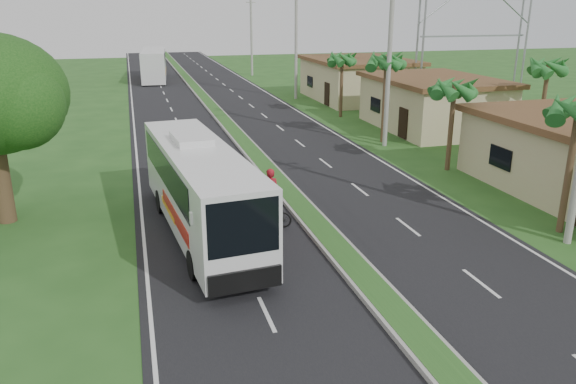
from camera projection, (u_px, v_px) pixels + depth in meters
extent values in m
plane|color=#25501D|center=(379.00, 298.00, 16.91)|extent=(180.00, 180.00, 0.00)
cube|color=black|center=(247.00, 147.00, 35.20)|extent=(14.00, 160.00, 0.02)
cube|color=gray|center=(246.00, 145.00, 35.17)|extent=(1.20, 160.00, 0.17)
cube|color=#25501D|center=(246.00, 144.00, 35.14)|extent=(0.95, 160.00, 0.02)
cube|color=silver|center=(136.00, 154.00, 33.50)|extent=(0.12, 160.00, 0.01)
cube|color=silver|center=(346.00, 140.00, 36.91)|extent=(0.12, 160.00, 0.01)
cube|color=tan|center=(433.00, 105.00, 40.07)|extent=(7.00, 10.00, 3.35)
cube|color=#4E361B|center=(435.00, 79.00, 39.50)|extent=(7.60, 10.60, 0.32)
cube|color=tan|center=(358.00, 81.00, 52.86)|extent=(8.00, 11.00, 3.50)
cube|color=#4E361B|center=(359.00, 60.00, 52.26)|extent=(8.60, 11.60, 0.32)
cylinder|color=#473321|center=(569.00, 170.00, 21.16)|extent=(0.26, 0.26, 5.00)
cylinder|color=#473321|center=(451.00, 128.00, 29.56)|extent=(0.26, 0.26, 4.60)
cylinder|color=#473321|center=(384.00, 100.00, 35.68)|extent=(0.26, 0.26, 5.40)
cylinder|color=#473321|center=(341.00, 87.00, 44.14)|extent=(0.26, 0.26, 4.80)
cylinder|color=#473321|center=(543.00, 106.00, 34.27)|extent=(0.26, 0.26, 5.20)
cylinder|color=#473321|center=(0.00, 174.00, 22.37)|extent=(0.70, 0.70, 4.00)
sphere|color=#133D10|center=(18.00, 105.00, 20.85)|extent=(3.40, 3.40, 3.40)
cylinder|color=gray|center=(390.00, 48.00, 33.66)|extent=(0.28, 0.28, 12.00)
cylinder|color=gray|center=(296.00, 39.00, 52.11)|extent=(0.28, 0.28, 11.00)
cylinder|color=gray|center=(251.00, 33.00, 70.48)|extent=(0.28, 0.28, 10.50)
cube|color=gray|center=(251.00, 2.00, 69.34)|extent=(1.20, 0.10, 0.10)
cylinder|color=gray|center=(424.00, 37.00, 46.34)|extent=(0.18, 0.18, 12.00)
cylinder|color=gray|center=(527.00, 35.00, 48.89)|extent=(0.18, 0.18, 12.00)
cylinder|color=gray|center=(418.00, 36.00, 47.26)|extent=(0.18, 0.18, 12.00)
cylinder|color=gray|center=(519.00, 35.00, 49.80)|extent=(0.18, 0.18, 12.00)
cube|color=gray|center=(473.00, 36.00, 48.07)|extent=(10.00, 0.14, 0.14)
cube|color=silver|center=(200.00, 187.00, 21.08)|extent=(3.47, 11.57, 2.99)
cube|color=black|center=(196.00, 166.00, 21.38)|extent=(3.30, 9.31, 1.20)
cube|color=black|center=(243.00, 227.00, 15.94)|extent=(2.14, 0.35, 1.67)
cube|color=#AF180E|center=(208.00, 212.00, 20.26)|extent=(2.89, 5.15, 0.52)
cube|color=#FFAB15|center=(199.00, 205.00, 21.59)|extent=(2.69, 3.07, 0.24)
cube|color=silver|center=(191.00, 138.00, 21.58)|extent=(1.54, 2.40, 0.27)
cylinder|color=black|center=(194.00, 265.00, 17.96)|extent=(0.40, 1.01, 0.99)
cylinder|color=black|center=(258.00, 255.00, 18.70)|extent=(0.40, 1.01, 0.99)
cylinder|color=black|center=(161.00, 201.00, 23.85)|extent=(0.40, 1.01, 0.99)
cylinder|color=black|center=(210.00, 196.00, 24.58)|extent=(0.40, 1.01, 0.99)
cube|color=silver|center=(154.00, 64.00, 66.88)|extent=(3.49, 12.25, 3.36)
cube|color=black|center=(154.00, 55.00, 67.06)|extent=(3.31, 9.11, 1.14)
cube|color=orange|center=(154.00, 71.00, 66.11)|extent=(3.09, 5.96, 0.37)
cylinder|color=black|center=(143.00, 81.00, 62.44)|extent=(0.39, 1.03, 1.01)
cylinder|color=black|center=(165.00, 81.00, 62.87)|extent=(0.39, 1.03, 1.01)
cylinder|color=black|center=(146.00, 72.00, 71.24)|extent=(0.39, 1.03, 1.01)
cylinder|color=black|center=(165.00, 72.00, 71.68)|extent=(0.39, 1.03, 1.01)
imported|color=black|center=(271.00, 215.00, 22.21)|extent=(1.74, 1.14, 1.02)
imported|color=maroon|center=(270.00, 192.00, 21.90)|extent=(0.81, 0.70, 1.89)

